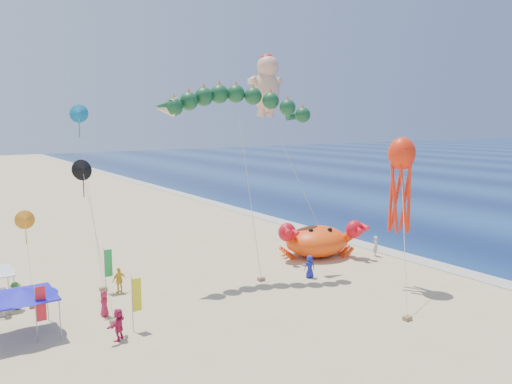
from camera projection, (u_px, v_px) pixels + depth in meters
ground at (293, 279)px, 37.25m from camera, size 320.00×320.00×0.00m
foam_strip at (400, 255)px, 43.89m from camera, size 320.00×320.00×0.00m
crab_inflatable at (318, 240)px, 43.26m from camera, size 7.53×6.42×3.30m
dragon_kite at (237, 108)px, 36.15m from camera, size 11.77×4.26×13.94m
cherub_kite at (267, 84)px, 44.68m from camera, size 5.03×6.17×17.62m
octopus_kite at (401, 178)px, 34.60m from camera, size 5.64×5.64×10.62m
canopy_blue at (22, 293)px, 27.10m from camera, size 3.73×3.73×2.71m
feather_flags at (65, 289)px, 29.10m from camera, size 9.04×7.15×3.20m
beachgoers at (131, 291)px, 31.94m from camera, size 29.80×9.28×1.86m
small_kites at (43, 188)px, 31.18m from camera, size 9.36×10.47×12.91m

